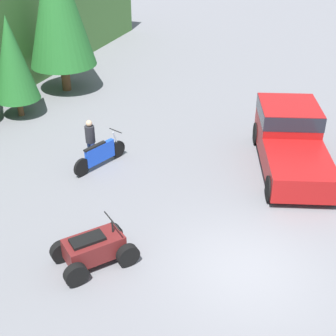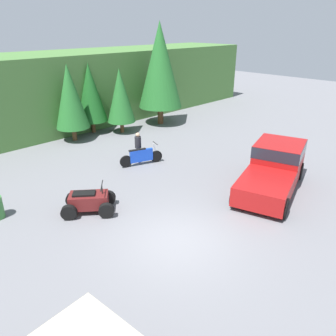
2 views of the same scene
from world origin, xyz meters
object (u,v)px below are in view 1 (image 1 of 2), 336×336
Objects in this scene: pickup_truck_red at (291,137)px; quad_atv at (94,249)px; dirt_bike at (100,155)px; rider_person at (90,140)px.

quad_atv is (-7.26, 4.01, -0.53)m from pickup_truck_red.
rider_person reaches higher than dirt_bike.
rider_person reaches higher than quad_atv.
pickup_truck_red is 2.31× the size of quad_atv.
rider_person is (0.15, 0.42, 0.44)m from dirt_bike.
dirt_bike is 0.96× the size of quad_atv.
pickup_truck_red reaches higher than quad_atv.
pickup_truck_red is at bearing 10.17° from quad_atv.
quad_atv is (-4.63, -2.21, -0.01)m from dirt_bike.
pickup_truck_red is 3.29× the size of rider_person.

